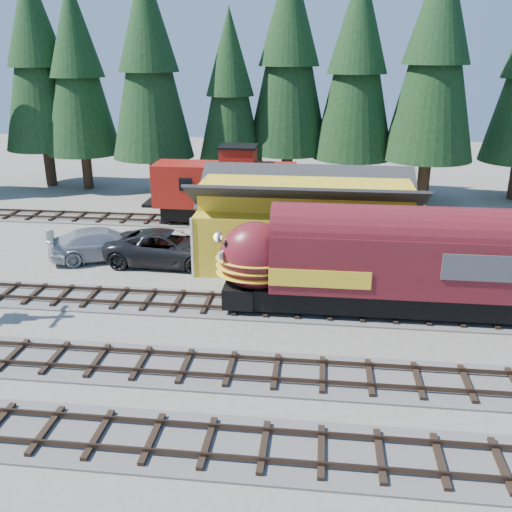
# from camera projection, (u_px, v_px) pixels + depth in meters

# --- Properties ---
(ground) EXTENTS (120.00, 120.00, 0.00)m
(ground) POSITION_uv_depth(u_px,v_px,m) (294.00, 350.00, 23.96)
(ground) COLOR #6B665B
(ground) RESTS_ON ground
(track_spur) EXTENTS (32.00, 3.20, 0.33)m
(track_spur) POSITION_uv_depth(u_px,v_px,m) (171.00, 221.00, 41.84)
(track_spur) COLOR #4C4947
(track_spur) RESTS_ON ground
(depot) EXTENTS (12.80, 7.00, 5.30)m
(depot) POSITION_uv_depth(u_px,v_px,m) (305.00, 214.00, 32.75)
(depot) COLOR gold
(depot) RESTS_ON ground
(conifer_backdrop) EXTENTS (80.20, 24.65, 17.23)m
(conifer_backdrop) POSITION_uv_depth(u_px,v_px,m) (374.00, 69.00, 43.06)
(conifer_backdrop) COLOR black
(conifer_backdrop) RESTS_ON ground
(locomotive) EXTENTS (14.72, 2.93, 4.00)m
(locomotive) POSITION_uv_depth(u_px,v_px,m) (366.00, 267.00, 26.54)
(locomotive) COLOR black
(locomotive) RESTS_ON ground
(caboose) EXTENTS (9.99, 2.90, 5.20)m
(caboose) POSITION_uv_depth(u_px,v_px,m) (226.00, 188.00, 40.53)
(caboose) COLOR black
(caboose) RESTS_ON ground
(pickup_truck_a) EXTENTS (7.27, 3.57, 1.99)m
(pickup_truck_a) POSITION_uv_depth(u_px,v_px,m) (168.00, 248.00, 33.27)
(pickup_truck_a) COLOR black
(pickup_truck_a) RESTS_ON ground
(pickup_truck_b) EXTENTS (6.82, 5.07, 1.84)m
(pickup_truck_b) POSITION_uv_depth(u_px,v_px,m) (103.00, 244.00, 34.21)
(pickup_truck_b) COLOR #A4A7AB
(pickup_truck_b) RESTS_ON ground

